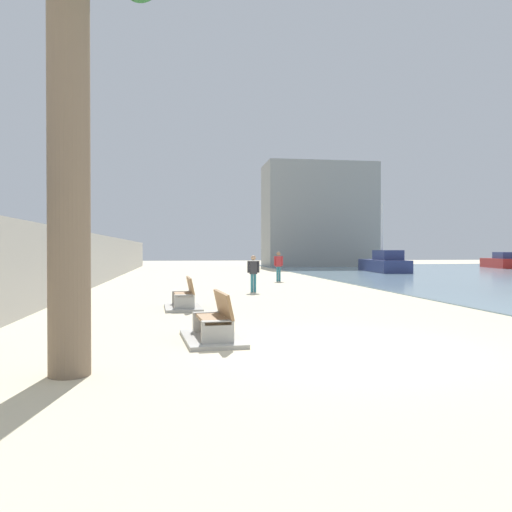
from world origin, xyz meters
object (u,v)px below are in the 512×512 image
Objects in this scene: palm_tree at (70,39)px; boat_distant at (384,263)px; person_walking at (253,271)px; person_standing at (278,264)px; boat_outer at (502,262)px; bench_near at (213,329)px; bench_far at (184,301)px.

boat_distant is at bearing 60.47° from palm_tree.
palm_tree is 37.03m from boat_distant.
person_standing is (2.53, 7.32, 0.09)m from person_walking.
boat_outer is at bearing 34.06° from person_standing.
person_walking is (2.47, 11.41, 0.68)m from bench_near.
bench_near is 5.73m from bench_far.
person_walking is at bearing -126.68° from boat_distant.
boat_outer is (31.70, 30.71, 0.41)m from bench_far.
palm_tree is 15.25m from person_walking.
person_standing is (5.54, 13.03, 0.77)m from bench_far.
boat_distant is (15.92, 29.46, 0.48)m from bench_near.
person_standing reaches higher than bench_near.
palm_tree is 1.12× the size of boat_outer.
bench_near is 0.28× the size of boat_distant.
bench_near is at bearing -84.58° from bench_far.
boat_outer is at bearing 49.42° from palm_tree.
person_walking is at bearing 71.44° from palm_tree.
person_standing is at bearing 75.06° from bench_near.
person_standing is 0.27× the size of boat_outer.
person_standing is at bearing -135.50° from boat_distant.
palm_tree reaches higher than boat_distant.
bench_far is 1.25× the size of person_standing.
palm_tree reaches higher than person_walking.
person_standing is 0.22× the size of boat_distant.
bench_near is 1.27× the size of person_standing.
boat_distant is (18.14, 32.02, -4.14)m from palm_tree.
boat_outer is (33.37, 38.97, -4.21)m from palm_tree.
boat_outer is (26.15, 17.68, -0.36)m from person_standing.
bench_far is at bearing 95.42° from bench_near.
palm_tree is 3.28× the size of bench_near.
boat_distant is 16.75m from boat_outer.
boat_outer reaches higher than bench_far.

